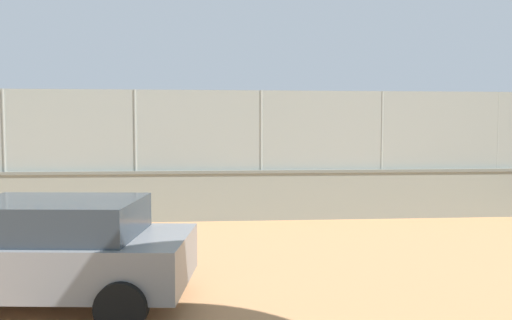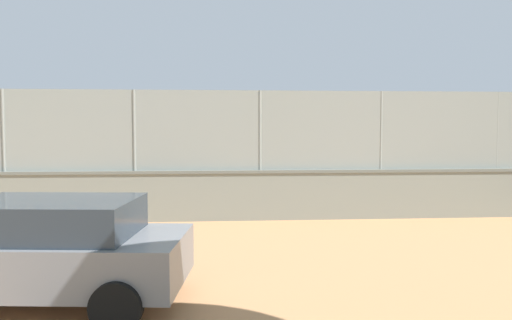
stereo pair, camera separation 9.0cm
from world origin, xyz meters
name	(u,v)px [view 1 (the left image)]	position (x,y,z in m)	size (l,w,h in m)	color
ground_plane	(253,175)	(0.00, 0.00, 0.00)	(260.00, 260.00, 0.00)	tan
perimeter_wall	(322,194)	(-0.84, 12.93, 0.67)	(29.63, 0.44, 1.32)	gray
fence_panel_on_wall	(322,130)	(-0.84, 12.93, 2.35)	(29.10, 0.17, 2.07)	gray
player_foreground_swinging	(247,159)	(0.36, 0.85, 0.86)	(0.82, 0.98, 1.48)	#B2B2B2
player_baseline_waiting	(258,175)	(0.55, 9.18, 0.85)	(1.12, 0.67, 1.46)	navy
player_near_wall_returning	(214,157)	(2.04, -1.01, 0.91)	(0.72, 0.80, 1.56)	navy
sports_ball	(250,149)	(0.26, 1.65, 1.41)	(0.23, 0.23, 0.23)	white
spare_ball_by_wall	(64,215)	(6.03, 12.28, 0.10)	(0.19, 0.19, 0.19)	white
courtside_bench	(44,196)	(6.91, 11.08, 0.46)	(1.60, 0.39, 0.87)	gray
parked_car_grey	(46,250)	(4.25, 19.07, 0.76)	(4.10, 2.36, 1.44)	slate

